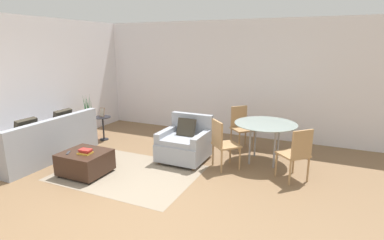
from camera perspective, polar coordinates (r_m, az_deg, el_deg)
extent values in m
plane|color=brown|center=(4.52, -12.42, -15.13)|extent=(20.00, 20.00, 0.00)
cube|color=white|center=(7.46, 5.08, 7.88)|extent=(12.00, 0.06, 2.75)
cube|color=white|center=(7.26, -25.98, 6.34)|extent=(0.06, 12.00, 2.75)
cube|color=gray|center=(5.45, -12.07, -9.81)|extent=(2.38, 1.72, 0.00)
cube|color=brown|center=(4.98, -16.68, -12.47)|extent=(2.33, 0.06, 0.00)
cube|color=brown|center=(5.11, -15.27, -11.66)|extent=(2.33, 0.06, 0.00)
cube|color=brown|center=(5.24, -13.93, -10.88)|extent=(2.33, 0.06, 0.00)
cube|color=brown|center=(5.38, -12.67, -10.14)|extent=(2.33, 0.06, 0.00)
cube|color=brown|center=(5.52, -11.48, -9.43)|extent=(2.33, 0.06, 0.00)
cube|color=brown|center=(5.66, -10.35, -8.75)|extent=(2.33, 0.06, 0.00)
cube|color=brown|center=(5.80, -9.28, -8.11)|extent=(2.33, 0.06, 0.00)
cube|color=brown|center=(5.95, -8.27, -7.49)|extent=(2.33, 0.06, 0.00)
cube|color=#999EA8|center=(6.65, -26.59, -4.75)|extent=(0.94, 2.10, 0.41)
cube|color=#999EA8|center=(6.23, -24.66, -1.68)|extent=(0.14, 2.10, 0.43)
cube|color=#999EA8|center=(7.19, -20.87, -0.04)|extent=(0.87, 0.12, 0.26)
cube|color=#383328|center=(6.74, -23.47, 0.12)|extent=(0.19, 0.40, 0.41)
cube|color=#383328|center=(6.23, -29.10, -1.60)|extent=(0.19, 0.40, 0.41)
cube|color=#999EA8|center=(5.79, -1.53, -5.65)|extent=(0.87, 0.87, 0.33)
cube|color=#999EA8|center=(5.69, -1.70, -3.73)|extent=(0.63, 0.75, 0.10)
cube|color=#999EA8|center=(5.99, 0.01, -0.96)|extent=(0.86, 0.13, 0.47)
cube|color=#999EA8|center=(5.87, -4.80, -2.70)|extent=(0.13, 0.80, 0.20)
cube|color=#999EA8|center=(5.56, 1.88, -3.63)|extent=(0.13, 0.80, 0.20)
cylinder|color=brown|center=(5.73, -6.27, -8.03)|extent=(0.05, 0.05, 0.06)
cylinder|color=brown|center=(5.43, 0.19, -9.25)|extent=(0.05, 0.05, 0.06)
cylinder|color=brown|center=(6.30, -2.98, -5.86)|extent=(0.05, 0.05, 0.06)
cylinder|color=brown|center=(6.03, 2.98, -6.82)|extent=(0.05, 0.05, 0.06)
cube|color=#383328|center=(5.76, -1.09, -1.39)|extent=(0.35, 0.20, 0.36)
cube|color=#382319|center=(5.53, -19.66, -7.53)|extent=(0.75, 0.68, 0.36)
cylinder|color=black|center=(5.65, -24.00, -9.71)|extent=(0.04, 0.04, 0.04)
cylinder|color=black|center=(5.20, -19.05, -11.29)|extent=(0.04, 0.04, 0.04)
cylinder|color=black|center=(6.01, -19.86, -7.85)|extent=(0.04, 0.04, 0.04)
cylinder|color=black|center=(5.60, -14.95, -9.12)|extent=(0.04, 0.04, 0.04)
cube|color=gold|center=(5.38, -19.67, -5.94)|extent=(0.23, 0.19, 0.02)
cube|color=#B72D28|center=(5.38, -19.59, -5.63)|extent=(0.18, 0.14, 0.03)
cube|color=#B72D28|center=(5.36, -19.65, -5.41)|extent=(0.21, 0.15, 0.03)
cube|color=#333338|center=(5.52, -22.51, -5.77)|extent=(0.12, 0.16, 0.01)
cylinder|color=maroon|center=(7.63, -18.94, -2.12)|extent=(0.33, 0.33, 0.29)
cylinder|color=black|center=(7.59, -19.02, -1.13)|extent=(0.31, 0.31, 0.02)
cone|color=#2D6B38|center=(7.48, -19.09, 1.81)|extent=(0.05, 0.16, 0.78)
cone|color=#2D6B38|center=(7.53, -18.59, 1.39)|extent=(0.08, 0.08, 0.65)
cone|color=#2D6B38|center=(7.57, -19.06, 1.90)|extent=(0.13, 0.08, 0.77)
cone|color=#2D6B38|center=(7.59, -19.28, 1.01)|extent=(0.06, 0.07, 0.54)
cone|color=#2D6B38|center=(7.53, -19.58, 1.61)|extent=(0.05, 0.08, 0.72)
cone|color=#2D6B38|center=(7.46, -19.63, 1.67)|extent=(0.15, 0.05, 0.76)
cone|color=#2D6B38|center=(7.43, -19.23, 1.34)|extent=(0.07, 0.06, 0.69)
cylinder|color=black|center=(7.26, -16.68, 0.53)|extent=(0.37, 0.37, 0.02)
cylinder|color=black|center=(7.32, -16.53, -1.52)|extent=(0.04, 0.04, 0.52)
cylinder|color=black|center=(7.40, -16.39, -3.54)|extent=(0.20, 0.20, 0.02)
cube|color=#8C6647|center=(7.23, -16.75, 1.41)|extent=(0.13, 0.06, 0.21)
cube|color=#B2A893|center=(7.23, -16.78, 1.40)|extent=(0.10, 0.04, 0.19)
cube|color=#8C6647|center=(7.26, -16.59, 1.04)|extent=(0.02, 0.04, 0.10)
cylinder|color=#8C9E99|center=(5.74, 13.86, -0.66)|extent=(1.16, 1.16, 0.01)
cylinder|color=#99999E|center=(5.68, 10.97, -4.69)|extent=(0.04, 0.04, 0.75)
cylinder|color=#99999E|center=(5.60, 15.46, -5.22)|extent=(0.04, 0.04, 0.75)
cylinder|color=#99999E|center=(6.10, 11.97, -3.42)|extent=(0.04, 0.04, 0.75)
cylinder|color=#99999E|center=(6.02, 16.14, -3.89)|extent=(0.04, 0.04, 0.75)
cube|color=tan|center=(5.43, 6.57, -4.77)|extent=(0.59, 0.59, 0.03)
cube|color=tan|center=(5.27, 4.80, -2.55)|extent=(0.29, 0.29, 0.45)
cylinder|color=tan|center=(5.44, 9.07, -7.34)|extent=(0.03, 0.03, 0.42)
cylinder|color=tan|center=(5.73, 7.29, -6.13)|extent=(0.03, 0.03, 0.42)
cylinder|color=tan|center=(5.28, 5.64, -7.91)|extent=(0.03, 0.03, 0.42)
cylinder|color=tan|center=(5.58, 4.00, -6.62)|extent=(0.03, 0.03, 0.42)
cube|color=tan|center=(5.22, 18.66, -6.23)|extent=(0.59, 0.59, 0.03)
cube|color=tan|center=(5.01, 20.25, -4.32)|extent=(0.29, 0.29, 0.45)
cylinder|color=tan|center=(5.54, 18.76, -7.55)|extent=(0.03, 0.03, 0.42)
cylinder|color=tan|center=(5.33, 15.73, -8.19)|extent=(0.03, 0.03, 0.42)
cylinder|color=tan|center=(5.29, 21.24, -8.81)|extent=(0.03, 0.03, 0.42)
cylinder|color=tan|center=(5.07, 18.15, -9.56)|extent=(0.03, 0.03, 0.42)
cube|color=tan|center=(6.48, 9.67, -1.72)|extent=(0.59, 0.59, 0.03)
cube|color=tan|center=(6.58, 8.92, 0.71)|extent=(0.29, 0.29, 0.45)
cylinder|color=tan|center=(6.31, 8.99, -4.27)|extent=(0.03, 0.03, 0.42)
cylinder|color=tan|center=(6.49, 11.76, -3.87)|extent=(0.03, 0.03, 0.42)
cylinder|color=tan|center=(6.61, 7.45, -3.36)|extent=(0.03, 0.03, 0.42)
cylinder|color=tan|center=(6.78, 10.14, -3.00)|extent=(0.03, 0.03, 0.42)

